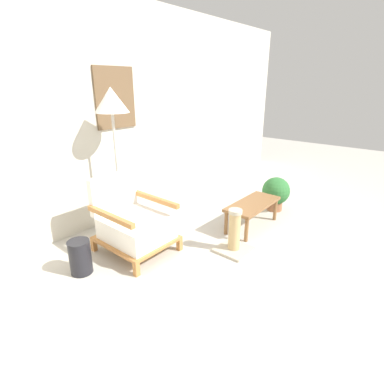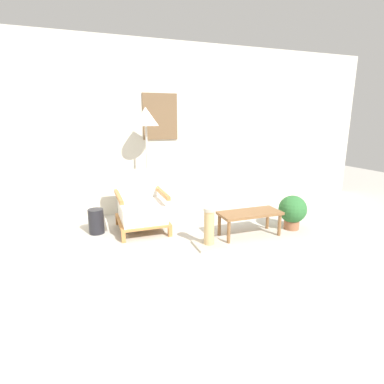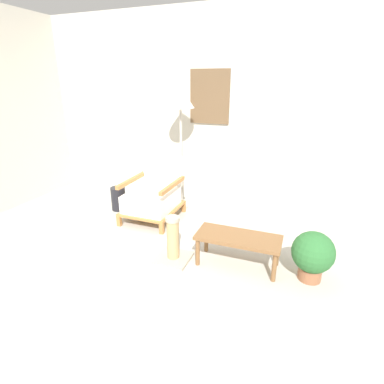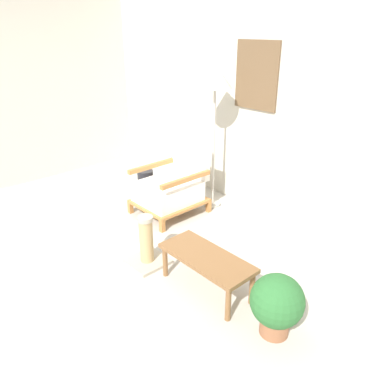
% 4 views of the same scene
% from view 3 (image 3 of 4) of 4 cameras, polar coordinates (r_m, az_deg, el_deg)
% --- Properties ---
extents(ground_plane, '(14.00, 14.00, 0.00)m').
position_cam_3_polar(ground_plane, '(2.91, -11.52, -17.08)').
color(ground_plane, '#B7B2A8').
extents(wall_back, '(8.00, 0.09, 2.70)m').
position_cam_3_polar(wall_back, '(4.38, 3.25, 15.08)').
color(wall_back, beige).
rests_on(wall_back, ground_plane).
extents(armchair, '(0.66, 0.75, 0.80)m').
position_cam_3_polar(armchair, '(4.03, -7.33, -0.70)').
color(armchair, '#B2753D').
rests_on(armchair, ground_plane).
extents(floor_lamp, '(0.37, 0.37, 1.69)m').
position_cam_3_polar(floor_lamp, '(4.11, -2.24, 16.59)').
color(floor_lamp, '#B7B2A8').
rests_on(floor_lamp, ground_plane).
extents(coffee_table, '(0.83, 0.36, 0.33)m').
position_cam_3_polar(coffee_table, '(3.02, 8.79, -9.07)').
color(coffee_table, brown).
rests_on(coffee_table, ground_plane).
extents(vase, '(0.21, 0.21, 0.34)m').
position_cam_3_polar(vase, '(4.43, -13.84, -1.21)').
color(vase, black).
rests_on(vase, ground_plane).
extents(potted_plant, '(0.39, 0.39, 0.48)m').
position_cam_3_polar(potted_plant, '(3.00, 22.02, -10.90)').
color(potted_plant, '#935B3D').
rests_on(potted_plant, ground_plane).
extents(scratching_post, '(0.34, 0.34, 0.49)m').
position_cam_3_polar(scratching_post, '(3.12, -3.63, -9.84)').
color(scratching_post, '#B2A893').
rests_on(scratching_post, ground_plane).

